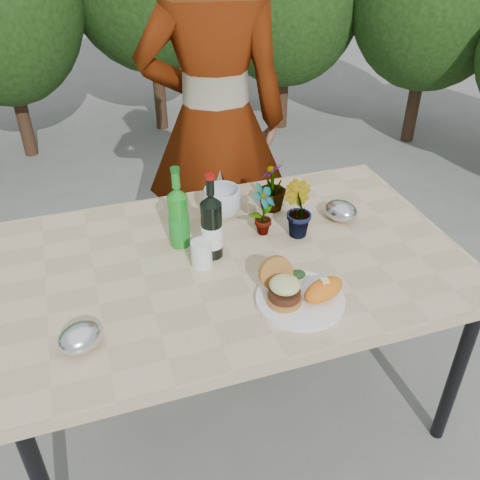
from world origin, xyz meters
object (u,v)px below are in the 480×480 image
object	(u,v)px
person	(215,124)
patio_table	(233,271)
wine_bottle	(212,227)
dinner_plate	(300,300)

from	to	relation	value
person	patio_table	bearing A→B (deg)	90.62
wine_bottle	person	size ratio (longest dim) A/B	0.17
dinner_plate	person	world-z (taller)	person
wine_bottle	person	world-z (taller)	person
patio_table	wine_bottle	bearing A→B (deg)	144.72
patio_table	dinner_plate	bearing A→B (deg)	-65.11
person	wine_bottle	bearing A→B (deg)	85.47
patio_table	dinner_plate	world-z (taller)	dinner_plate
dinner_plate	patio_table	bearing A→B (deg)	114.89
patio_table	person	distance (m)	0.82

